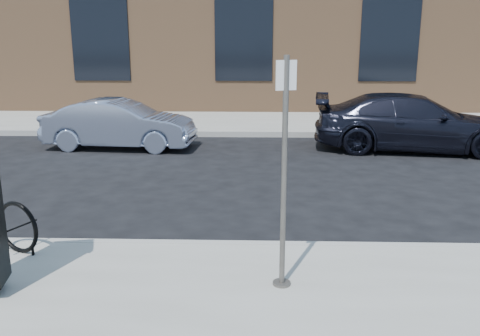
{
  "coord_description": "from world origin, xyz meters",
  "views": [
    {
      "loc": [
        0.43,
        -6.08,
        2.68
      ],
      "look_at": [
        0.23,
        0.5,
        1.0
      ],
      "focal_mm": 38.0,
      "sensor_mm": 36.0,
      "label": 1
    }
  ],
  "objects_px": {
    "bike_rack": "(18,227)",
    "car_silver": "(120,124)",
    "car_dark": "(413,122)",
    "sign_pole": "(284,177)"
  },
  "relations": [
    {
      "from": "bike_rack",
      "to": "car_silver",
      "type": "relative_size",
      "value": 0.18
    },
    {
      "from": "bike_rack",
      "to": "car_dark",
      "type": "distance_m",
      "value": 9.57
    },
    {
      "from": "sign_pole",
      "to": "car_dark",
      "type": "distance_m",
      "value": 8.37
    },
    {
      "from": "bike_rack",
      "to": "car_dark",
      "type": "bearing_deg",
      "value": 69.25
    },
    {
      "from": "sign_pole",
      "to": "car_silver",
      "type": "bearing_deg",
      "value": 95.68
    },
    {
      "from": "car_dark",
      "to": "bike_rack",
      "type": "bearing_deg",
      "value": 142.61
    },
    {
      "from": "sign_pole",
      "to": "bike_rack",
      "type": "relative_size",
      "value": 3.64
    },
    {
      "from": "bike_rack",
      "to": "sign_pole",
      "type": "bearing_deg",
      "value": 10.6
    },
    {
      "from": "bike_rack",
      "to": "car_silver",
      "type": "distance_m",
      "value": 6.82
    },
    {
      "from": "car_silver",
      "to": "car_dark",
      "type": "bearing_deg",
      "value": -85.62
    }
  ]
}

